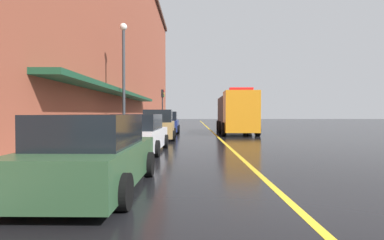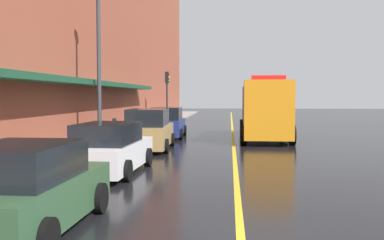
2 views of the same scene
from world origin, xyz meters
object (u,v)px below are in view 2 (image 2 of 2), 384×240
object	(u,v)px
parked_car_0	(25,190)
parking_meter_0	(127,124)
street_lamp_left	(99,52)
parking_meter_1	(114,128)
parked_car_1	(110,149)
parked_car_2	(149,131)
traffic_light_near	(167,88)
parking_meter_2	(145,119)
parked_car_3	(167,123)
utility_truck	(265,110)

from	to	relation	value
parked_car_0	parking_meter_0	bearing A→B (deg)	6.64
parking_meter_0	street_lamp_left	distance (m)	4.29
parking_meter_1	parked_car_1	bearing A→B (deg)	-76.60
parked_car_2	parking_meter_1	world-z (taller)	parked_car_2
parking_meter_1	traffic_light_near	distance (m)	16.38
parked_car_2	parking_meter_2	distance (m)	6.47
parked_car_2	parking_meter_1	distance (m)	1.60
parked_car_0	parked_car_1	bearing A→B (deg)	2.04
parking_meter_1	traffic_light_near	size ratio (longest dim) A/B	0.31
parked_car_1	street_lamp_left	world-z (taller)	street_lamp_left
parked_car_3	traffic_light_near	xyz separation A→B (m)	(-1.37, 9.55, 2.32)
utility_truck	street_lamp_left	bearing A→B (deg)	-50.73
parked_car_0	parking_meter_2	size ratio (longest dim) A/B	3.22
parked_car_1	parked_car_3	xyz separation A→B (m)	(0.13, 12.15, 0.08)
parked_car_0	parked_car_2	distance (m)	12.34
parked_car_2	parked_car_3	size ratio (longest dim) A/B	1.06
parking_meter_0	parked_car_1	bearing A→B (deg)	-80.59
parked_car_3	parking_meter_0	distance (m)	4.55
parking_meter_0	street_lamp_left	xyz separation A→B (m)	(-0.60, -2.62, 3.34)
parking_meter_0	parking_meter_1	world-z (taller)	same
parked_car_3	parking_meter_0	xyz separation A→B (m)	(-1.43, -4.31, 0.22)
street_lamp_left	parked_car_2	bearing A→B (deg)	25.94
parked_car_0	parked_car_2	size ratio (longest dim) A/B	0.93
street_lamp_left	parking_meter_0	bearing A→B (deg)	77.11
parked_car_1	traffic_light_near	distance (m)	21.86
parked_car_1	parking_meter_2	bearing A→B (deg)	7.57
parking_meter_1	street_lamp_left	xyz separation A→B (m)	(-0.60, -0.24, 3.34)
traffic_light_near	parking_meter_2	bearing A→B (deg)	-90.38
parked_car_2	street_lamp_left	bearing A→B (deg)	113.87
parked_car_0	parked_car_1	distance (m)	6.14
parked_car_3	traffic_light_near	size ratio (longest dim) A/B	1.02
parked_car_1	parked_car_3	size ratio (longest dim) A/B	1.07
parked_car_1	utility_truck	size ratio (longest dim) A/B	0.61
parked_car_2	parking_meter_2	xyz separation A→B (m)	(-1.41, 6.32, 0.19)
parked_car_3	street_lamp_left	distance (m)	8.05
parked_car_2	parked_car_1	bearing A→B (deg)	176.89
parked_car_2	parking_meter_0	xyz separation A→B (m)	(-1.41, 1.64, 0.19)
parked_car_1	parked_car_2	xyz separation A→B (m)	(0.11, 6.19, 0.11)
parked_car_0	parked_car_1	size ratio (longest dim) A/B	0.92
traffic_light_near	parking_meter_0	bearing A→B (deg)	-90.25
parked_car_0	traffic_light_near	distance (m)	27.97
parked_car_1	traffic_light_near	world-z (taller)	traffic_light_near
parking_meter_1	street_lamp_left	bearing A→B (deg)	-158.44
parked_car_3	traffic_light_near	bearing A→B (deg)	7.00
parked_car_2	traffic_light_near	distance (m)	15.73
parking_meter_1	traffic_light_near	bearing A→B (deg)	89.78
parked_car_0	parking_meter_1	world-z (taller)	parked_car_0
parked_car_1	traffic_light_near	bearing A→B (deg)	4.91
parked_car_3	street_lamp_left	xyz separation A→B (m)	(-2.03, -6.93, 3.56)
parked_car_2	parking_meter_0	world-z (taller)	parked_car_2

